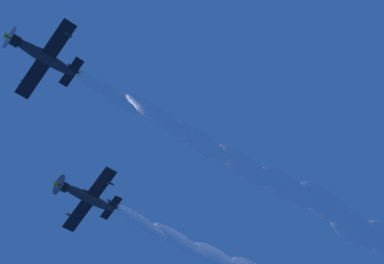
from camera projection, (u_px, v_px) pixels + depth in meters
name	position (u px, v px, depth m)	size (l,w,h in m)	color
airplane_lead	(42.00, 56.00, 68.90)	(7.03, 7.05, 3.01)	#232328
airplane_left_wingman	(86.00, 197.00, 79.51)	(6.99, 7.08, 3.31)	#232328
smoke_trail_lead	(341.00, 218.00, 85.95)	(39.21, 40.06, 8.37)	white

